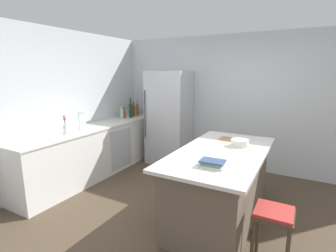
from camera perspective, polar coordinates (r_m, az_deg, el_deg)
ground_plane at (r=3.57m, az=3.72°, el=-20.06°), size 7.20×7.20×0.00m
wall_rear at (r=5.19m, az=14.57°, el=5.06°), size 6.00×0.10×2.60m
wall_left at (r=4.66m, az=-24.53°, el=3.61°), size 0.10×6.00×2.60m
counter_run_left at (r=4.92m, az=-16.02°, el=-5.35°), size 0.63×3.12×0.93m
kitchen_island at (r=3.45m, az=11.59°, el=-12.71°), size 1.03×2.00×0.92m
refrigerator at (r=5.32m, az=0.32°, el=1.88°), size 0.82×0.72×1.92m
bar_stool at (r=2.76m, az=22.50°, el=-19.01°), size 0.36×0.36×0.62m
sink_faucet at (r=4.64m, az=-19.13°, el=1.28°), size 0.15×0.05×0.30m
flower_vase at (r=4.32m, az=-22.00°, el=-0.38°), size 0.07×0.07×0.31m
olive_oil_bottle at (r=5.92m, az=-6.89°, el=3.80°), size 0.06×0.06×0.34m
vinegar_bottle at (r=5.80m, az=-6.84°, el=3.37°), size 0.05×0.05×0.26m
whiskey_bottle at (r=5.73m, az=-7.71°, el=3.45°), size 0.08×0.08×0.32m
soda_bottle at (r=5.65m, az=-8.32°, el=3.53°), size 0.08×0.08×0.38m
wine_bottle at (r=5.56m, az=-8.38°, el=3.58°), size 0.07×0.07×0.41m
hot_sauce_bottle at (r=5.54m, az=-9.78°, el=2.72°), size 0.06×0.06×0.24m
gin_bottle at (r=5.46m, az=-10.27°, el=2.86°), size 0.08×0.08×0.30m
cookbook_stack at (r=2.72m, az=9.92°, el=-8.29°), size 0.26×0.18×0.07m
mixing_bowl at (r=3.54m, az=15.75°, el=-3.63°), size 0.23×0.23×0.09m
cutting_board at (r=3.82m, az=14.02°, el=-2.96°), size 0.36×0.23×0.02m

